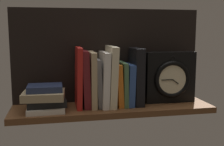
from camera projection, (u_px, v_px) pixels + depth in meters
ground_plane at (113, 109)px, 121.23cm from camera, size 85.26×22.19×2.50cm
back_panel at (108, 55)px, 128.15cm from camera, size 85.26×1.20×41.80cm
book_red_requiem at (79, 77)px, 117.84cm from camera, size 2.71×14.20×25.35cm
book_maroon_dawkins at (85, 79)px, 118.50cm from camera, size 3.68×12.82×23.82cm
book_tan_shortstories at (92, 79)px, 119.10cm from camera, size 2.34×15.36×23.33cm
book_gray_chess at (98, 83)px, 119.81cm from camera, size 2.66×12.30×20.24cm
book_white_catcher at (104, 79)px, 120.10cm from camera, size 3.57×16.41×23.26cm
book_cream_twain at (111, 76)px, 120.53cm from camera, size 3.94×16.76×25.63cm
book_orange_pandolfini at (117, 84)px, 121.66cm from camera, size 3.17×13.46×18.04cm
book_green_romantic at (123, 84)px, 122.07cm from camera, size 2.08×14.21×18.64cm
book_blue_modern at (128, 84)px, 122.63cm from camera, size 3.19×13.88×17.89cm
book_black_skeptic at (136, 76)px, 122.82cm from camera, size 3.84×13.96×24.67cm
framed_clock at (170, 77)px, 126.25cm from camera, size 22.72×7.37×22.72cm
book_stack_side at (45, 98)px, 112.61cm from camera, size 17.53×14.46×10.49cm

